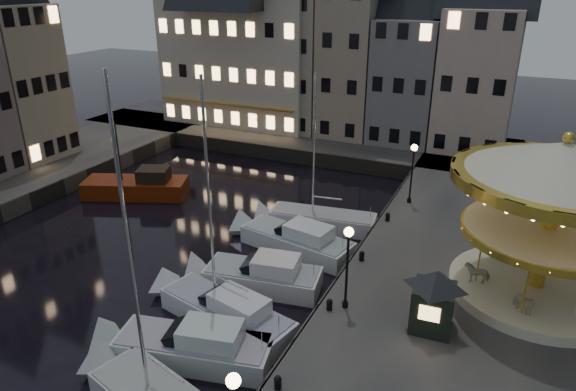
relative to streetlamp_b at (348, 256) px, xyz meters
The scene contains 27 objects.
ground 8.31m from the streetlamp_b, behind, with size 160.00×160.00×0.00m, color black.
quay_east 9.09m from the streetlamp_b, 36.33° to the left, with size 16.00×56.00×1.30m, color #474442.
quay_north 31.17m from the streetlamp_b, 119.38° to the left, with size 44.00×12.00×1.30m, color #474442.
quaywall_e 6.15m from the streetlamp_b, 103.50° to the left, with size 0.15×44.00×1.30m, color #47423A.
quaywall_n 25.03m from the streetlamp_b, 122.15° to the left, with size 48.00×0.15×1.30m, color #47423A.
streetlamp_b is the anchor object (origin of this frame).
streetlamp_c 13.50m from the streetlamp_b, 90.00° to the left, with size 0.44×0.44×4.17m.
bollard_a 6.50m from the streetlamp_b, 95.71° to the right, with size 0.30×0.30×0.57m.
bollard_b 2.54m from the streetlamp_b, 140.19° to the right, with size 0.30×0.30×0.57m.
bollard_c 5.14m from the streetlamp_b, 97.59° to the left, with size 0.30×0.30×0.57m.
bollard_d 10.30m from the streetlamp_b, 93.43° to the left, with size 0.30×0.30×0.57m.
townhouse_na 39.60m from the streetlamp_b, 132.64° to the left, with size 5.50×8.00×12.80m.
townhouse_nb 36.20m from the streetlamp_b, 126.23° to the left, with size 6.16×8.00×13.80m.
townhouse_nc 33.09m from the streetlamp_b, 117.66° to the left, with size 6.82×8.00×14.80m.
townhouse_nd 30.95m from the streetlamp_b, 108.05° to the left, with size 5.50×8.00×15.80m.
townhouse_ne 29.51m from the streetlamp_b, 97.85° to the left, with size 6.16×8.00×12.80m.
townhouse_nf 29.38m from the streetlamp_b, 85.96° to the left, with size 6.82×8.00×13.80m.
townhouse_wc 34.94m from the streetlamp_b, 163.32° to the left, with size 8.80×5.50×14.20m.
hotel_corner 36.38m from the streetlamp_b, 126.17° to the left, with size 17.60×9.00×16.80m.
motorboat_b 8.21m from the streetlamp_b, 139.37° to the right, with size 7.98×3.85×2.15m.
motorboat_c 6.87m from the streetlamp_b, 161.28° to the right, with size 8.30×3.83×11.01m.
motorboat_d 6.75m from the streetlamp_b, 164.48° to the left, with size 7.37×3.47×2.15m.
motorboat_e 9.04m from the streetlamp_b, 131.96° to the left, with size 8.23×3.72×2.15m.
motorboat_f 11.65m from the streetlamp_b, 119.53° to the left, with size 8.12×3.12×10.72m.
red_fishing_boat 22.07m from the streetlamp_b, 155.67° to the left, with size 8.17×5.40×6.02m.
carousel 9.85m from the streetlamp_b, 31.59° to the left, with size 9.35×9.35×8.18m.
ticket_kiosk 4.00m from the streetlamp_b, ahead, with size 2.79×2.79×3.27m.
Camera 1 is at (13.24, -18.42, 15.53)m, focal length 32.00 mm.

